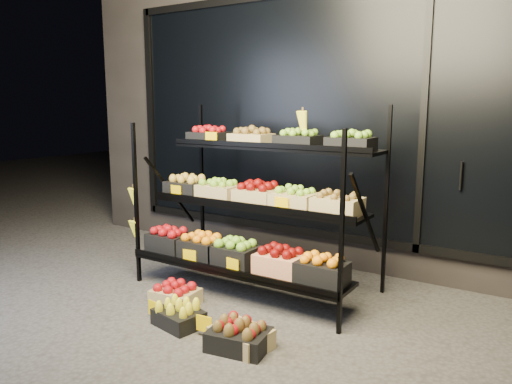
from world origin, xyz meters
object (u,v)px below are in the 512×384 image
Objects in this scene: floor_crate_midleft at (179,315)px; floor_crate_midright at (241,334)px; display_rack at (252,204)px; floor_crate_left at (175,294)px.

floor_crate_midright is (0.59, -0.02, 0.01)m from floor_crate_midleft.
display_rack is 1.19m from floor_crate_midleft.
display_rack is 1.02m from floor_crate_left.
floor_crate_midleft is at bearing -50.29° from floor_crate_left.
display_rack reaches higher than floor_crate_midleft.
floor_crate_midleft is at bearing -92.34° from display_rack.
floor_crate_midleft is 0.94× the size of floor_crate_midright.
floor_crate_left is 0.95m from floor_crate_midright.
display_rack is 1.32m from floor_crate_midright.
floor_crate_left is at bearing 168.78° from floor_crate_midright.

